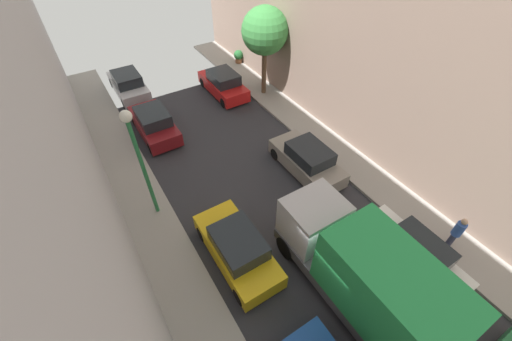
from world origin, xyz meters
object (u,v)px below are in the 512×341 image
object	(u,v)px
parked_car_right_3	(307,160)
street_tree_1	(265,31)
parked_car_left_3	(237,248)
potted_plant_1	(238,56)
pedestrian	(457,232)
parked_car_left_4	(154,123)
parked_car_right_4	(223,84)
parked_car_left_5	(128,85)
parked_car_right_2	(411,255)
lamp_post	(138,151)
delivery_truck	(365,275)

from	to	relation	value
parked_car_right_3	street_tree_1	size ratio (longest dim) A/B	0.77
parked_car_left_3	potted_plant_1	bearing A→B (deg)	60.20
parked_car_left_3	pedestrian	world-z (taller)	pedestrian
parked_car_left_3	street_tree_1	xyz separation A→B (m)	(7.65, 9.95, 3.45)
parked_car_left_4	potted_plant_1	bearing A→B (deg)	31.50
parked_car_right_4	potted_plant_1	xyz separation A→B (m)	(3.03, 3.28, -0.05)
pedestrian	parked_car_left_5	bearing A→B (deg)	111.56
parked_car_left_3	pedestrian	size ratio (longest dim) A/B	2.44
parked_car_left_3	parked_car_right_2	bearing A→B (deg)	-34.37
parked_car_right_2	pedestrian	distance (m)	2.06
parked_car_left_4	pedestrian	distance (m)	15.49
parked_car_left_5	lamp_post	world-z (taller)	lamp_post
parked_car_left_5	potted_plant_1	size ratio (longest dim) A/B	4.39
parked_car_right_2	lamp_post	distance (m)	10.92
parked_car_right_4	lamp_post	world-z (taller)	lamp_post
parked_car_right_4	pedestrian	world-z (taller)	pedestrian
delivery_truck	street_tree_1	bearing A→B (deg)	69.96
parked_car_left_5	parked_car_right_2	bearing A→B (deg)	-73.61
delivery_truck	potted_plant_1	xyz separation A→B (m)	(5.73, 18.34, -1.12)
parked_car_right_4	delivery_truck	distance (m)	15.34
parked_car_left_5	parked_car_right_4	bearing A→B (deg)	-30.92
parked_car_left_4	lamp_post	size ratio (longest dim) A/B	0.80
parked_car_right_3	potted_plant_1	world-z (taller)	parked_car_right_3
potted_plant_1	lamp_post	xyz separation A→B (m)	(-10.33, -10.82, 2.94)
potted_plant_1	parked_car_right_4	bearing A→B (deg)	-132.71
parked_car_left_3	parked_car_right_3	xyz separation A→B (m)	(5.40, 2.52, 0.00)
parked_car_right_3	parked_car_left_4	bearing A→B (deg)	127.53
parked_car_left_5	parked_car_right_3	size ratio (longest dim) A/B	1.00
parked_car_left_3	parked_car_left_5	xyz separation A→B (m)	(0.00, 14.67, 0.00)
parked_car_left_3	parked_car_right_3	bearing A→B (deg)	25.01
lamp_post	parked_car_right_3	bearing A→B (deg)	-10.69
parked_car_left_3	street_tree_1	bearing A→B (deg)	52.44
parked_car_right_3	potted_plant_1	size ratio (longest dim) A/B	4.39
potted_plant_1	parked_car_right_3	bearing A→B (deg)	-103.94
parked_car_right_4	parked_car_left_3	bearing A→B (deg)	-115.28
parked_car_right_3	delivery_truck	world-z (taller)	delivery_truck
pedestrian	potted_plant_1	bearing A→B (deg)	86.88
parked_car_left_3	parked_car_right_4	world-z (taller)	same
parked_car_left_3	parked_car_left_4	bearing A→B (deg)	90.00
parked_car_left_5	parked_car_right_4	world-z (taller)	same
parked_car_left_5	potted_plant_1	distance (m)	8.43
parked_car_right_3	lamp_post	distance (m)	7.97
parked_car_right_4	pedestrian	size ratio (longest dim) A/B	2.44
parked_car_right_4	delivery_truck	world-z (taller)	delivery_truck
parked_car_left_4	parked_car_right_3	xyz separation A→B (m)	(5.40, -7.03, 0.00)
parked_car_right_4	pedestrian	xyz separation A→B (m)	(2.00, -15.49, 0.35)
parked_car_left_3	parked_car_right_2	size ratio (longest dim) A/B	1.00
lamp_post	street_tree_1	bearing A→B (deg)	32.36
parked_car_right_3	potted_plant_1	bearing A→B (deg)	76.06
parked_car_right_3	pedestrian	distance (m)	6.88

